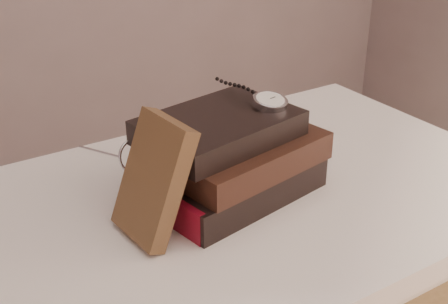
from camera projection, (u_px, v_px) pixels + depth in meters
table at (229, 242)px, 1.01m from camera, size 1.00×0.60×0.75m
book_stack at (230, 157)px, 0.95m from camera, size 0.30×0.23×0.13m
journal at (153, 179)px, 0.84m from camera, size 0.10×0.12×0.17m
pocket_watch at (268, 100)px, 0.95m from camera, size 0.06×0.16×0.02m
eyeglasses at (146, 149)px, 0.95m from camera, size 0.13×0.15×0.05m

